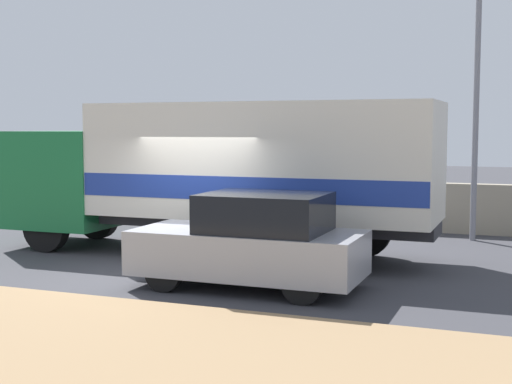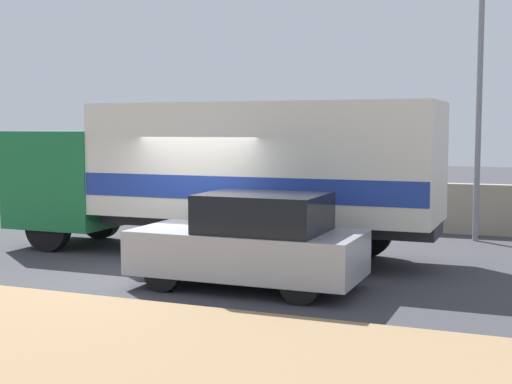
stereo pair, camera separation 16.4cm
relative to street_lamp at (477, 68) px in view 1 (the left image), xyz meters
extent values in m
plane|color=#38383D|center=(-4.79, -6.13, -4.08)|extent=(80.00, 80.00, 0.00)
cube|color=gray|center=(-4.79, 1.08, -3.45)|extent=(60.00, 0.35, 1.27)
cylinder|color=slate|center=(0.00, 0.00, -0.68)|extent=(0.14, 0.14, 6.81)
cube|color=#196B38|center=(-8.50, -3.99, -2.55)|extent=(2.22, 2.38, 2.14)
cube|color=black|center=(-9.59, -3.99, -2.12)|extent=(0.06, 2.03, 0.94)
cube|color=#2D2D33|center=(-3.86, -3.99, -3.33)|extent=(7.05, 1.27, 0.25)
cube|color=silver|center=(-3.86, -3.99, -2.06)|extent=(7.05, 2.30, 2.30)
cube|color=navy|center=(-3.86, -3.99, -2.56)|extent=(7.01, 2.32, 0.46)
cylinder|color=black|center=(-8.50, -4.97, -3.56)|extent=(1.03, 0.28, 1.03)
cylinder|color=black|center=(-8.50, -3.01, -3.56)|extent=(1.03, 0.28, 1.03)
cylinder|color=black|center=(-1.92, -4.97, -3.56)|extent=(1.03, 0.28, 1.03)
cylinder|color=black|center=(-1.92, -3.01, -3.56)|extent=(1.03, 0.28, 1.03)
cylinder|color=black|center=(-3.33, -4.97, -3.56)|extent=(1.03, 0.28, 1.03)
cylinder|color=black|center=(-3.33, -3.01, -3.56)|extent=(1.03, 0.28, 1.03)
cube|color=#9E9EA3|center=(-3.12, -6.66, -3.48)|extent=(3.82, 1.72, 0.74)
cube|color=black|center=(-2.82, -6.66, -2.79)|extent=(1.98, 1.58, 0.63)
cylinder|color=black|center=(-4.30, -7.40, -3.76)|extent=(0.63, 0.20, 0.63)
cylinder|color=black|center=(-4.30, -5.93, -3.76)|extent=(0.63, 0.20, 0.63)
cylinder|color=black|center=(-1.94, -7.40, -3.76)|extent=(0.63, 0.20, 0.63)
cylinder|color=black|center=(-1.94, -5.93, -3.76)|extent=(0.63, 0.20, 0.63)
cylinder|color=#1E1E2D|center=(-11.15, -1.07, -3.67)|extent=(0.29, 0.29, 0.81)
cylinder|color=#264C99|center=(-11.15, -1.07, -2.93)|extent=(0.37, 0.37, 0.68)
sphere|color=tan|center=(-11.15, -1.07, -2.48)|extent=(0.22, 0.22, 0.22)
camera|label=1|loc=(1.23, -17.57, -1.40)|focal=50.00mm
camera|label=2|loc=(1.39, -17.51, -1.40)|focal=50.00mm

